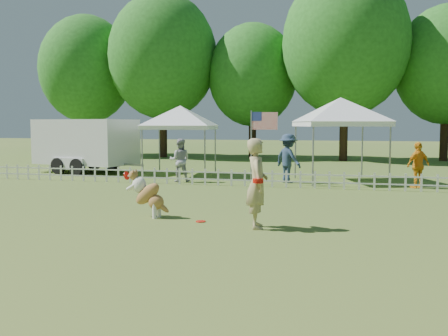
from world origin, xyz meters
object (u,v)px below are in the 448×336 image
Objects in this scene: canopy_tent_left at (181,141)px; spectator_b at (288,158)px; dog at (148,194)px; spectator_a at (180,160)px; flag_pole at (251,148)px; cargo_trailer at (86,145)px; canopy_tent_right at (340,141)px; spectator_c at (418,165)px; handler at (257,183)px; frisbee_on_turf at (201,221)px.

canopy_tent_left is 1.59× the size of spectator_b.
spectator_a is at bearing 113.78° from dog.
flag_pole is 1.63m from spectator_b.
spectator_b is at bearing 2.38° from cargo_trailer.
spectator_b is (9.68, -1.85, -0.32)m from cargo_trailer.
cargo_trailer is at bearing 156.26° from canopy_tent_right.
flag_pole is at bearing -33.17° from spectator_c.
handler reaches higher than spectator_b.
cargo_trailer reaches higher than frisbee_on_turf.
handler reaches higher than spectator_a.
canopy_tent_left reaches higher than cargo_trailer.
canopy_tent_left is (-3.94, 9.91, 1.48)m from frisbee_on_turf.
cargo_trailer is at bearing 171.63° from canopy_tent_left.
spectator_a is 8.75m from spectator_c.
spectator_c reaches higher than dog.
handler is 0.34× the size of cargo_trailer.
canopy_tent_left reaches higher than dog.
spectator_b is 1.15× the size of spectator_c.
handler is at bearing -117.98° from canopy_tent_right.
cargo_trailer reaches higher than dog.
dog is 0.20× the size of cargo_trailer.
frisbee_on_turf is (-1.37, 0.34, -0.96)m from handler.
flag_pole is (1.13, 7.07, 0.81)m from dog.
spectator_c is at bearing 8.26° from flag_pole.
handler is at bearing -32.89° from cargo_trailer.
canopy_tent_right is 3.15m from spectator_c.
dog is 9.89m from canopy_tent_right.
cargo_trailer is (-4.74, 0.19, -0.23)m from canopy_tent_left.
spectator_c is (9.56, -2.17, -0.68)m from canopy_tent_left.
handler is 8.60m from spectator_b.
cargo_trailer is 3.40× the size of spectator_a.
canopy_tent_left reaches higher than handler.
spectator_a is (0.81, -2.41, -0.65)m from canopy_tent_left.
cargo_trailer is at bearing -37.24° from spectator_a.
canopy_tent_left is 4.49m from flag_pole.
canopy_tent_right is at bearing 8.30° from cargo_trailer.
spectator_c is at bearing -18.82° from canopy_tent_left.
flag_pole is (-3.16, -1.78, -0.23)m from canopy_tent_right.
frisbee_on_turf is 0.04× the size of cargo_trailer.
frisbee_on_turf is 9.69m from canopy_tent_right.
canopy_tent_right is 11.62m from cargo_trailer.
spectator_c is (5.62, 7.74, 0.80)m from frisbee_on_turf.
flag_pole is at bearing 91.29° from dog.
dog is at bearing 62.33° from handler.
canopy_tent_left reaches higher than spectator_a.
spectator_a reaches higher than frisbee_on_turf.
spectator_b is (-0.38, 8.59, -0.03)m from handler.
handler is 9.04m from spectator_a.
dog is at bearing -134.71° from canopy_tent_right.
canopy_tent_right is at bearing 33.63° from flag_pole.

